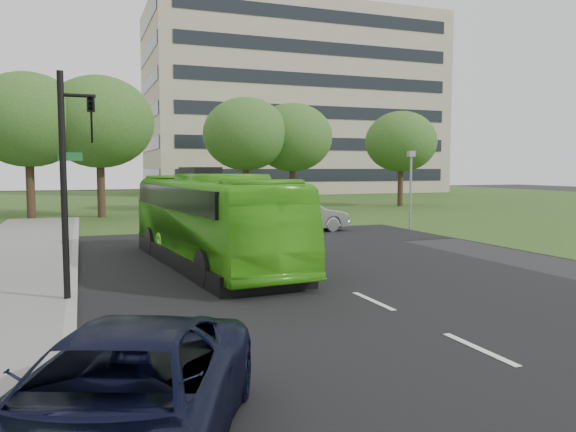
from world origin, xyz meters
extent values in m
plane|color=black|center=(0.00, 0.00, 0.00)|extent=(160.00, 160.00, 0.00)
cube|color=black|center=(0.00, 20.00, 0.01)|extent=(14.00, 120.00, 0.01)
cube|color=black|center=(0.00, 14.00, 0.01)|extent=(80.00, 12.00, 0.01)
cube|color=silver|center=(0.00, 15.00, 0.02)|extent=(0.15, 90.00, 0.01)
cube|color=gray|center=(-7.10, -5.00, 0.07)|extent=(0.25, 60.00, 0.15)
cube|color=#2B4A18|center=(0.00, 45.00, 0.01)|extent=(120.00, 60.00, 0.01)
cube|color=tan|center=(22.00, 62.00, 12.50)|extent=(40.00, 20.00, 25.00)
cube|color=black|center=(22.00, 51.95, 12.50)|extent=(36.80, 0.10, 23.00)
cube|color=black|center=(1.95, 62.00, 12.50)|extent=(0.10, 18.40, 23.00)
cylinder|color=black|center=(-9.88, 25.76, 1.80)|extent=(0.54, 0.54, 3.60)
ellipsoid|color=#2B511B|center=(-9.88, 25.76, 6.46)|extent=(7.15, 7.15, 6.08)
cylinder|color=black|center=(-5.50, 26.12, 1.78)|extent=(0.53, 0.53, 3.55)
ellipsoid|color=#2B511B|center=(-5.50, 26.12, 6.48)|extent=(7.31, 7.31, 6.21)
cylinder|color=black|center=(5.39, 28.28, 1.68)|extent=(0.50, 0.50, 3.36)
ellipsoid|color=#2B511B|center=(5.39, 28.28, 6.02)|extent=(6.67, 6.67, 5.67)
cylinder|color=black|center=(9.51, 28.84, 1.63)|extent=(0.49, 0.49, 3.25)
ellipsoid|color=#2B511B|center=(9.51, 28.84, 5.87)|extent=(6.54, 6.54, 5.56)
cylinder|color=black|center=(19.82, 29.00, 1.60)|extent=(0.48, 0.48, 3.19)
ellipsoid|color=#2B511B|center=(19.82, 29.00, 5.71)|extent=(6.28, 6.28, 5.34)
imported|color=#4DBA1D|center=(-2.65, 4.77, 1.58)|extent=(3.80, 11.56, 3.16)
imported|color=#9C9B9F|center=(4.00, 13.07, 0.85)|extent=(5.38, 2.56, 1.70)
imported|color=black|center=(-6.50, -8.00, 0.75)|extent=(4.36, 5.97, 1.51)
cylinder|color=black|center=(-7.20, 0.40, 2.83)|extent=(0.16, 0.16, 5.66)
cylinder|color=black|center=(-6.80, 0.40, 5.10)|extent=(0.79, 0.09, 0.09)
imported|color=black|center=(-6.52, 0.40, 4.53)|extent=(0.21, 0.25, 1.13)
cube|color=#195926|center=(-7.03, 0.40, 3.62)|extent=(0.57, 0.05, 0.20)
cylinder|color=gray|center=(10.00, 12.00, 2.01)|extent=(0.12, 0.12, 4.03)
cube|color=gray|center=(10.00, 12.00, 4.13)|extent=(0.44, 0.41, 0.30)
camera|label=1|loc=(-6.81, -14.25, 3.34)|focal=35.00mm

